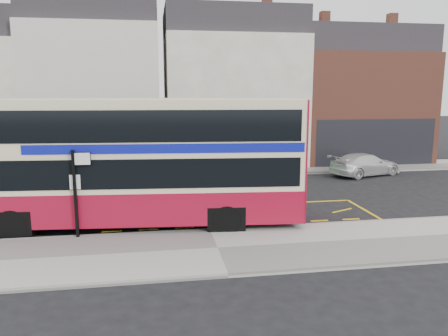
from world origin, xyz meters
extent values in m
plane|color=black|center=(0.00, 0.00, 0.00)|extent=(120.00, 120.00, 0.00)
cube|color=#A9A8A1|center=(0.00, -2.30, 0.07)|extent=(40.00, 4.00, 0.15)
cube|color=gray|center=(0.00, -0.38, 0.07)|extent=(40.00, 0.15, 0.15)
cube|color=#A9A8A1|center=(0.00, 11.00, 0.07)|extent=(50.00, 3.00, 0.15)
cube|color=beige|center=(-5.50, 15.00, 4.50)|extent=(8.00, 8.00, 9.00)
cube|color=#28262B|center=(-5.50, 15.00, 9.90)|extent=(8.00, 7.20, 1.80)
cube|color=black|center=(-5.50, 11.02, 1.60)|extent=(7.36, 0.06, 3.20)
cube|color=black|center=(-5.50, 11.04, 1.40)|extent=(5.60, 0.04, 2.00)
cube|color=white|center=(3.50, 15.00, 4.25)|extent=(9.00, 8.00, 8.50)
cube|color=#28262B|center=(3.50, 15.00, 9.40)|extent=(9.00, 7.20, 1.80)
cube|color=#954E3B|center=(0.80, 14.00, 10.70)|extent=(0.60, 0.60, 1.20)
cube|color=#954E3B|center=(5.75, 14.00, 10.70)|extent=(0.60, 0.60, 1.20)
cube|color=#147129|center=(3.50, 11.02, 1.60)|extent=(8.28, 0.06, 3.20)
cube|color=black|center=(3.50, 11.04, 1.40)|extent=(6.30, 0.04, 2.00)
cube|color=#954E3B|center=(12.50, 15.00, 3.75)|extent=(9.00, 8.00, 7.50)
cube|color=#28262B|center=(12.50, 15.00, 8.40)|extent=(9.00, 7.20, 1.80)
cube|color=#954E3B|center=(9.80, 14.00, 9.70)|extent=(0.60, 0.60, 1.20)
cube|color=#954E3B|center=(14.75, 14.00, 9.70)|extent=(0.60, 0.60, 1.20)
cube|color=black|center=(12.50, 11.02, 1.60)|extent=(8.28, 0.06, 3.20)
cube|color=black|center=(12.50, 11.04, 1.40)|extent=(6.30, 0.04, 2.00)
cube|color=beige|center=(-2.48, 0.83, 2.59)|extent=(12.18, 3.77, 4.41)
cube|color=maroon|center=(-2.48, 0.83, 0.98)|extent=(12.22, 3.81, 1.20)
cube|color=maroon|center=(3.47, 0.31, 2.59)|extent=(0.30, 2.76, 4.41)
cube|color=black|center=(-2.48, 0.83, 2.29)|extent=(11.71, 3.79, 1.04)
cube|color=black|center=(-2.48, 0.83, 3.92)|extent=(11.71, 3.79, 1.09)
cube|color=#0E159B|center=(-1.39, 0.74, 3.16)|extent=(9.80, 3.61, 0.33)
cube|color=beige|center=(-2.48, 0.83, 4.74)|extent=(12.17, 3.66, 0.13)
cylinder|color=black|center=(-6.82, -0.03, 0.54)|extent=(1.11, 0.40, 1.09)
cylinder|color=black|center=(-6.60, 2.44, 0.54)|extent=(1.11, 0.40, 1.09)
cylinder|color=black|center=(0.56, -0.68, 0.54)|extent=(1.11, 0.40, 1.09)
cylinder|color=black|center=(0.78, 1.79, 0.54)|extent=(1.11, 0.40, 1.09)
cube|color=black|center=(-4.60, -0.49, 1.66)|extent=(0.11, 0.11, 3.01)
cube|color=white|center=(-4.30, -0.50, 2.86)|extent=(0.54, 0.07, 0.44)
cube|color=white|center=(-4.60, -0.43, 2.06)|extent=(0.35, 0.05, 0.50)
imported|color=#B1B0B5|center=(-6.72, 8.76, 0.67)|extent=(4.20, 2.72, 1.33)
imported|color=#43454C|center=(-2.05, 8.62, 0.71)|extent=(4.37, 1.69, 1.42)
imported|color=silver|center=(10.62, 8.69, 0.67)|extent=(4.94, 3.19, 1.33)
cylinder|color=black|center=(4.41, 11.85, 0.95)|extent=(0.24, 0.24, 1.90)
camera|label=1|loc=(-1.94, -15.47, 5.19)|focal=35.00mm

